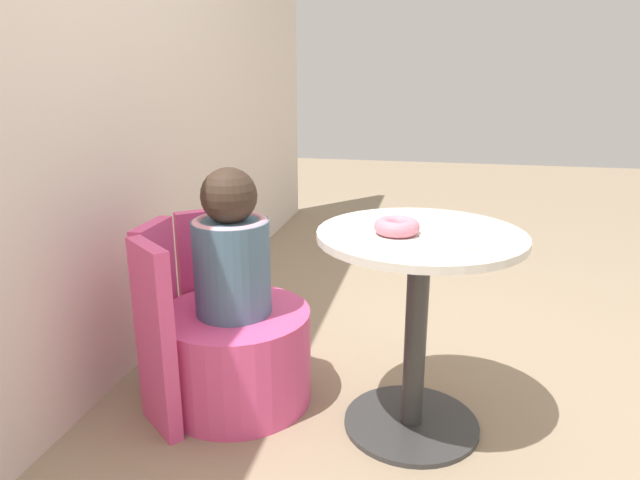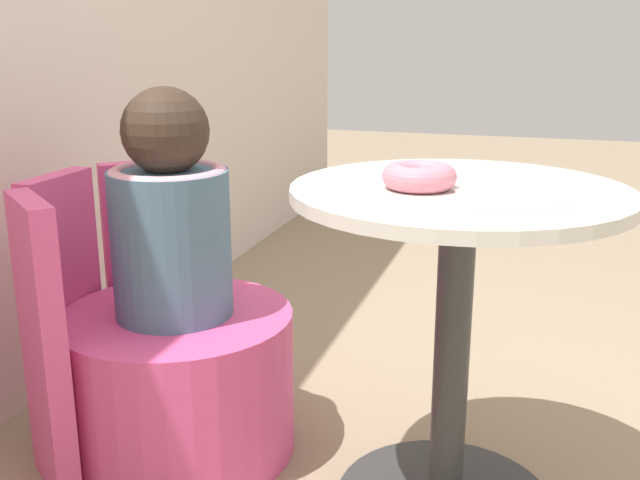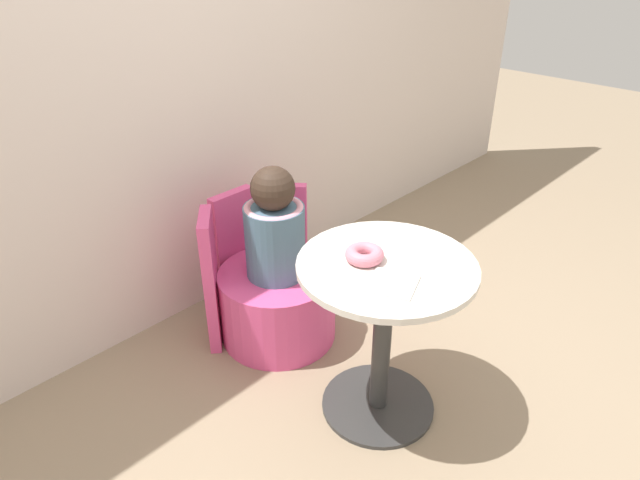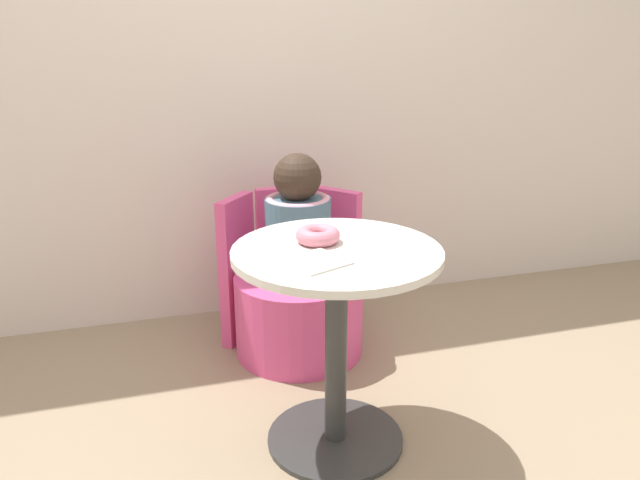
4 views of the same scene
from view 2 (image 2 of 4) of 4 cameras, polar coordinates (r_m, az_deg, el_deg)
The scene contains 6 objects.
round_table at distance 1.50m, azimuth 10.23°, elevation -4.27°, with size 0.65×0.65×0.69m.
tub_chair at distance 1.83m, azimuth -10.67°, elevation -10.56°, with size 0.54×0.54×0.35m.
booth_backrest at distance 1.88m, azimuth -17.02°, elevation -5.18°, with size 0.64×0.23×0.65m.
child_figure at distance 1.69m, azimuth -11.36°, elevation 1.84°, with size 0.27×0.27×0.52m.
donut at distance 1.41m, azimuth 7.57°, elevation 4.83°, with size 0.14×0.14×0.05m.
paper_napkin at distance 1.34m, azimuth 14.17°, elevation 3.05°, with size 0.20×0.20×0.01m.
Camera 2 is at (-1.33, -0.19, 0.98)m, focal length 42.00 mm.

